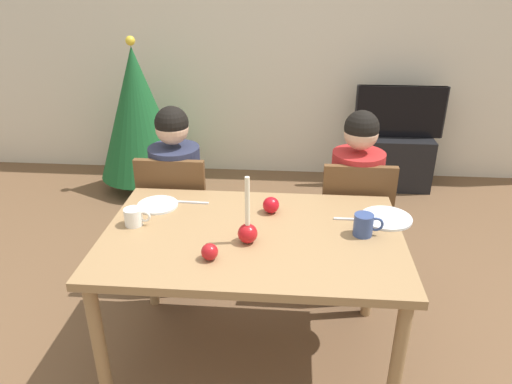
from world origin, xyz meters
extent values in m
plane|color=brown|center=(0.00, 0.00, 0.00)|extent=(7.68, 7.68, 0.00)
cube|color=beige|center=(0.00, 2.60, 1.30)|extent=(6.40, 0.10, 2.60)
cube|color=#99754C|center=(0.00, 0.00, 0.73)|extent=(1.40, 0.90, 0.04)
cylinder|color=#99754C|center=(-0.64, -0.39, 0.35)|extent=(0.06, 0.06, 0.71)
cylinder|color=#99754C|center=(0.64, -0.39, 0.35)|extent=(0.06, 0.06, 0.71)
cylinder|color=#99754C|center=(-0.64, 0.39, 0.35)|extent=(0.06, 0.06, 0.71)
cylinder|color=#99754C|center=(0.64, 0.39, 0.35)|extent=(0.06, 0.06, 0.71)
cube|color=brown|center=(-0.52, 0.69, 0.43)|extent=(0.40, 0.40, 0.04)
cube|color=brown|center=(-0.52, 0.51, 0.68)|extent=(0.40, 0.04, 0.45)
cylinder|color=brown|center=(-0.35, 0.86, 0.21)|extent=(0.04, 0.04, 0.41)
cylinder|color=brown|center=(-0.69, 0.86, 0.21)|extent=(0.04, 0.04, 0.41)
cylinder|color=brown|center=(-0.35, 0.52, 0.21)|extent=(0.04, 0.04, 0.41)
cylinder|color=brown|center=(-0.69, 0.52, 0.21)|extent=(0.04, 0.04, 0.41)
cube|color=brown|center=(0.55, 0.69, 0.43)|extent=(0.40, 0.40, 0.04)
cube|color=brown|center=(0.55, 0.51, 0.68)|extent=(0.40, 0.04, 0.45)
cylinder|color=brown|center=(0.72, 0.86, 0.21)|extent=(0.04, 0.04, 0.41)
cylinder|color=brown|center=(0.38, 0.86, 0.21)|extent=(0.04, 0.04, 0.41)
cylinder|color=brown|center=(0.72, 0.52, 0.21)|extent=(0.04, 0.04, 0.41)
cylinder|color=brown|center=(0.38, 0.52, 0.21)|extent=(0.04, 0.04, 0.41)
cube|color=#33384C|center=(-0.52, 0.64, 0.23)|extent=(0.28, 0.28, 0.45)
cylinder|color=#282D47|center=(-0.52, 0.64, 0.69)|extent=(0.30, 0.30, 0.48)
sphere|color=tan|center=(-0.52, 0.64, 1.04)|extent=(0.19, 0.19, 0.19)
sphere|color=black|center=(-0.52, 0.64, 1.07)|extent=(0.19, 0.19, 0.19)
cube|color=#33384C|center=(0.55, 0.64, 0.23)|extent=(0.28, 0.28, 0.45)
cylinder|color=#AD2323|center=(0.55, 0.64, 0.69)|extent=(0.30, 0.30, 0.48)
sphere|color=tan|center=(0.55, 0.64, 1.04)|extent=(0.19, 0.19, 0.19)
sphere|color=black|center=(0.55, 0.64, 1.07)|extent=(0.19, 0.19, 0.19)
cube|color=black|center=(1.11, 2.30, 0.24)|extent=(0.64, 0.40, 0.48)
cube|color=black|center=(1.11, 2.30, 0.71)|extent=(0.79, 0.04, 0.46)
cube|color=black|center=(1.11, 2.30, 0.71)|extent=(0.76, 0.05, 0.46)
cylinder|color=brown|center=(-1.19, 2.06, 0.07)|extent=(0.08, 0.08, 0.14)
cone|color=#195628|center=(-1.19, 2.06, 0.71)|extent=(0.76, 0.76, 1.14)
sphere|color=yellow|center=(-1.19, 2.06, 1.32)|extent=(0.08, 0.08, 0.08)
sphere|color=red|center=(-0.02, -0.08, 0.80)|extent=(0.09, 0.09, 0.09)
cylinder|color=#EFE5C6|center=(-0.02, -0.08, 0.96)|extent=(0.02, 0.02, 0.23)
cylinder|color=silver|center=(-0.52, 0.24, 0.76)|extent=(0.21, 0.21, 0.01)
cylinder|color=silver|center=(0.65, 0.19, 0.76)|extent=(0.25, 0.25, 0.01)
cylinder|color=white|center=(-0.58, 0.04, 0.79)|extent=(0.09, 0.09, 0.09)
torus|color=white|center=(-0.52, 0.04, 0.80)|extent=(0.06, 0.01, 0.06)
cylinder|color=#33477F|center=(0.51, 0.03, 0.80)|extent=(0.09, 0.09, 0.10)
torus|color=#33477F|center=(0.57, 0.03, 0.81)|extent=(0.07, 0.01, 0.07)
cube|color=silver|center=(-0.35, 0.29, 0.75)|extent=(0.18, 0.02, 0.01)
cube|color=silver|center=(0.48, 0.17, 0.75)|extent=(0.18, 0.01, 0.01)
sphere|color=#AF151A|center=(-0.16, -0.23, 0.79)|extent=(0.07, 0.07, 0.07)
sphere|color=red|center=(0.07, 0.22, 0.79)|extent=(0.08, 0.08, 0.08)
camera|label=1|loc=(0.17, -1.93, 1.88)|focal=33.62mm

